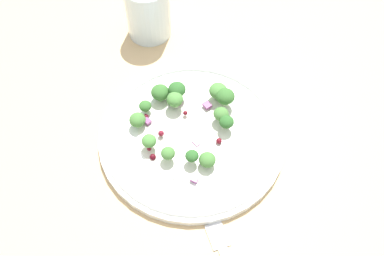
{
  "coord_description": "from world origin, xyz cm",
  "views": [
    {
      "loc": [
        34.31,
        9.38,
        53.95
      ],
      "look_at": [
        1.04,
        1.73,
        2.7
      ],
      "focal_mm": 38.46,
      "sensor_mm": 36.0,
      "label": 1
    }
  ],
  "objects": [
    {
      "name": "onion_bit_2",
      "position": [
        -4.23,
        2.98,
        1.95
      ],
      "size": [
        1.65,
        1.66,
        0.52
      ],
      "primitive_type": "cube",
      "rotation": [
        0.0,
        0.0,
        0.86
      ],
      "color": "#843D75",
      "rests_on": "plate"
    },
    {
      "name": "plate",
      "position": [
        1.04,
        1.73,
        0.86
      ],
      "size": [
        28.55,
        28.55,
        1.7
      ],
      "color": "white",
      "rests_on": "ground_plane"
    },
    {
      "name": "cranberry_4",
      "position": [
        6.6,
        -2.87,
        1.67
      ],
      "size": [
        0.94,
        0.94,
        0.94
      ],
      "primitive_type": "sphere",
      "color": "#4C0A14",
      "rests_on": "plate"
    },
    {
      "name": "broccoli_floret_12",
      "position": [
        -6.29,
        4.28,
        3.35
      ],
      "size": [
        2.9,
        2.9,
        2.94
      ],
      "color": "#8EB77A",
      "rests_on": "plate"
    },
    {
      "name": "broccoli_floret_11",
      "position": [
        -4.18,
        -4.64,
        3.01
      ],
      "size": [
        2.89,
        2.89,
        2.93
      ],
      "color": "#8EB77A",
      "rests_on": "plate"
    },
    {
      "name": "cranberry_5",
      "position": [
        0.2,
        -5.9,
        1.75
      ],
      "size": [
        0.91,
        0.91,
        0.91
      ],
      "primitive_type": "sphere",
      "color": "#4C0A14",
      "rests_on": "plate"
    },
    {
      "name": "broccoli_floret_6",
      "position": [
        1.51,
        -6.65,
        2.76
      ],
      "size": [
        2.51,
        2.51,
        2.54
      ],
      "color": "#ADD18E",
      "rests_on": "plate"
    },
    {
      "name": "cranberry_3",
      "position": [
        5.61,
        -3.67,
        2.14
      ],
      "size": [
        0.7,
        0.7,
        0.7
      ],
      "primitive_type": "sphere",
      "color": "maroon",
      "rests_on": "plate"
    },
    {
      "name": "onion_bit_1",
      "position": [
        8.77,
        3.86,
        1.65
      ],
      "size": [
        1.11,
        1.17,
        0.59
      ],
      "primitive_type": "cube",
      "rotation": [
        0.0,
        0.0,
        1.33
      ],
      "color": "#934C84",
      "rests_on": "plate"
    },
    {
      "name": "broccoli_floret_0",
      "position": [
        4.99,
        -3.77,
        3.19
      ],
      "size": [
        2.18,
        2.18,
        2.21
      ],
      "color": "#ADD18E",
      "rests_on": "plate"
    },
    {
      "name": "onion_bit_4",
      "position": [
        0.78,
        -5.43,
        1.82
      ],
      "size": [
        1.34,
        1.42,
        0.53
      ],
      "primitive_type": "cube",
      "rotation": [
        0.0,
        0.0,
        2.61
      ],
      "color": "#843D75",
      "rests_on": "plate"
    },
    {
      "name": "onion_bit_0",
      "position": [
        -4.0,
        -1.58,
        1.73
      ],
      "size": [
        1.34,
        1.36,
        0.48
      ],
      "primitive_type": "cube",
      "rotation": [
        0.0,
        0.0,
        2.3
      ],
      "color": "#A35B93",
      "rests_on": "plate"
    },
    {
      "name": "broccoli_floret_8",
      "position": [
        6.02,
        2.87,
        3.16
      ],
      "size": [
        1.95,
        1.95,
        1.98
      ],
      "color": "#ADD18E",
      "rests_on": "plate"
    },
    {
      "name": "water_glass",
      "position": [
        -20.05,
        -11.12,
        5.0
      ],
      "size": [
        7.89,
        7.89,
        9.99
      ],
      "primitive_type": "cylinder",
      "color": "silver",
      "rests_on": "ground_plane"
    },
    {
      "name": "broccoli_floret_7",
      "position": [
        6.32,
        -0.57,
        3.1
      ],
      "size": [
        2.05,
        2.05,
        2.08
      ],
      "color": "#9EC684",
      "rests_on": "plate"
    },
    {
      "name": "broccoli_floret_1",
      "position": [
        -1.3,
        -6.27,
        2.72
      ],
      "size": [
        1.94,
        1.94,
        1.97
      ],
      "color": "#8EB77A",
      "rests_on": "plate"
    },
    {
      "name": "broccoli_floret_10",
      "position": [
        -5.17,
        5.61,
        3.69
      ],
      "size": [
        2.91,
        2.91,
        2.95
      ],
      "color": "#ADD18E",
      "rests_on": "plate"
    },
    {
      "name": "broccoli_floret_3",
      "position": [
        -3.06,
        -1.93,
        3.41
      ],
      "size": [
        2.61,
        2.61,
        2.64
      ],
      "color": "#8EB77A",
      "rests_on": "plate"
    },
    {
      "name": "cranberry_1",
      "position": [
        1.87,
        6.05,
        1.88
      ],
      "size": [
        0.9,
        0.9,
        0.9
      ],
      "primitive_type": "sphere",
      "color": "maroon",
      "rests_on": "plate"
    },
    {
      "name": "ground_plane",
      "position": [
        0.0,
        0.0,
        -1.0
      ],
      "size": [
        180.0,
        180.0,
        2.0
      ],
      "primitive_type": "cube",
      "color": "tan"
    },
    {
      "name": "onion_bit_3",
      "position": [
        2.64,
        2.75,
        1.42
      ],
      "size": [
        1.4,
        1.51,
        0.35
      ],
      "primitive_type": "cube",
      "rotation": [
        0.0,
        0.0,
        0.96
      ],
      "color": "#A35B93",
      "rests_on": "plate"
    },
    {
      "name": "cranberry_0",
      "position": [
        2.7,
        -2.66,
        2.18
      ],
      "size": [
        0.89,
        0.89,
        0.89
      ],
      "primitive_type": "sphere",
      "color": "maroon",
      "rests_on": "plate"
    },
    {
      "name": "cranberry_2",
      "position": [
        -1.84,
        0.12,
        2.12
      ],
      "size": [
        0.7,
        0.7,
        0.7
      ],
      "primitive_type": "sphere",
      "color": "maroon",
      "rests_on": "plate"
    },
    {
      "name": "broccoli_floret_2",
      "position": [
        5.92,
        5.1,
        2.76
      ],
      "size": [
        2.45,
        2.45,
        2.48
      ],
      "color": "#9EC684",
      "rests_on": "plate"
    },
    {
      "name": "broccoli_floret_5",
      "position": [
        -2.15,
        5.54,
        3.13
      ],
      "size": [
        2.35,
        2.35,
        2.38
      ],
      "color": "#8EB77A",
      "rests_on": "plate"
    },
    {
      "name": "broccoli_floret_9",
      "position": [
        -0.8,
        6.63,
        3.27
      ],
      "size": [
        2.23,
        2.23,
        2.25
      ],
      "color": "#9EC684",
      "rests_on": "plate"
    },
    {
      "name": "dressing_pool",
      "position": [
        1.04,
        1.73,
        1.3
      ],
      "size": [
        16.56,
        16.56,
        0.2
      ],
      "primitive_type": "cylinder",
      "color": "white",
      "rests_on": "plate"
    },
    {
      "name": "broccoli_floret_4",
      "position": [
        -4.97,
        -2.08,
        3.51
      ],
      "size": [
        2.76,
        2.76,
        2.79
      ],
      "color": "#8EB77A",
      "rests_on": "plate"
    }
  ]
}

